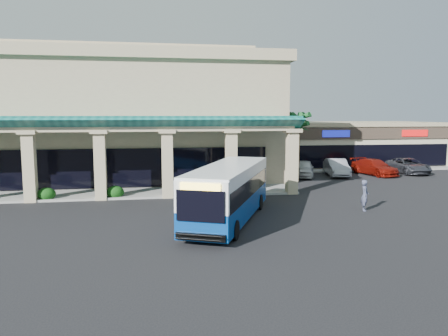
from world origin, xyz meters
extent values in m
plane|color=black|center=(0.00, 0.00, 0.00)|extent=(110.00, 110.00, 0.00)
imported|color=#404660|center=(8.51, -1.02, 0.94)|extent=(0.66, 0.80, 1.88)
imported|color=silver|center=(9.88, 13.36, 0.79)|extent=(3.43, 4.97, 1.57)
imported|color=#A3A5B1|center=(13.19, 13.45, 0.81)|extent=(2.72, 5.18, 1.62)
imported|color=maroon|center=(17.08, 13.51, 0.76)|extent=(3.21, 5.59, 1.52)
imported|color=#363840|center=(20.96, 14.06, 0.75)|extent=(2.71, 5.50, 1.50)
camera|label=1|loc=(-4.21, -25.03, 5.75)|focal=35.00mm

